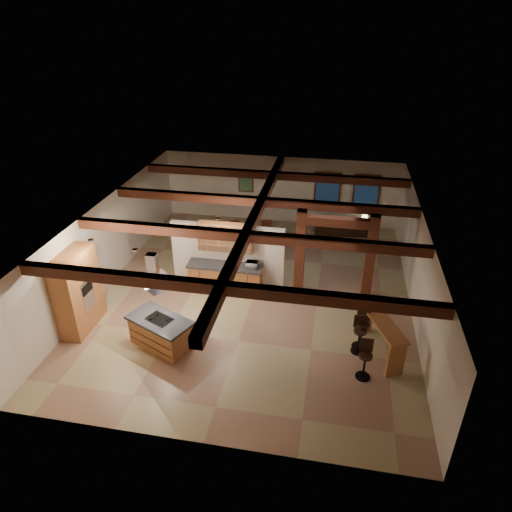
{
  "coord_description": "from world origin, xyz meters",
  "views": [
    {
      "loc": [
        2.37,
        -12.43,
        8.37
      ],
      "look_at": [
        -0.04,
        0.5,
        1.16
      ],
      "focal_mm": 32.0,
      "sensor_mm": 36.0,
      "label": 1
    }
  ],
  "objects_px": {
    "sofa": "(342,226)",
    "bar_counter": "(380,331)",
    "kitchen_island": "(161,332)",
    "dining_table": "(251,243)"
  },
  "relations": [
    {
      "from": "sofa",
      "to": "bar_counter",
      "type": "bearing_deg",
      "value": 92.21
    },
    {
      "from": "kitchen_island",
      "to": "sofa",
      "type": "relative_size",
      "value": 0.9
    },
    {
      "from": "dining_table",
      "to": "bar_counter",
      "type": "height_order",
      "value": "bar_counter"
    },
    {
      "from": "bar_counter",
      "to": "dining_table",
      "type": "bearing_deg",
      "value": 131.18
    },
    {
      "from": "kitchen_island",
      "to": "sofa",
      "type": "bearing_deg",
      "value": 59.77
    },
    {
      "from": "bar_counter",
      "to": "kitchen_island",
      "type": "bearing_deg",
      "value": -172.39
    },
    {
      "from": "sofa",
      "to": "bar_counter",
      "type": "distance_m",
      "value": 7.56
    },
    {
      "from": "kitchen_island",
      "to": "bar_counter",
      "type": "relative_size",
      "value": 0.97
    },
    {
      "from": "kitchen_island",
      "to": "dining_table",
      "type": "relative_size",
      "value": 1.09
    },
    {
      "from": "sofa",
      "to": "kitchen_island",
      "type": "bearing_deg",
      "value": 53.35
    }
  ]
}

